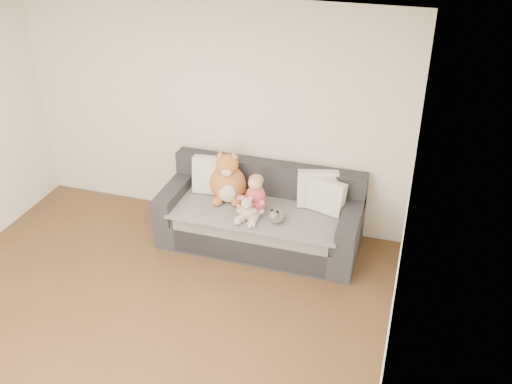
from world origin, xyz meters
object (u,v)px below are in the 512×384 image
at_px(sofa, 261,218).
at_px(toddler, 255,198).
at_px(teddy_bear, 247,210).
at_px(plush_cat, 228,181).
at_px(sippy_cup, 251,207).

xyz_separation_m(sofa, toddler, (-0.02, -0.17, 0.35)).
bearing_deg(teddy_bear, plush_cat, 118.11).
xyz_separation_m(sofa, sippy_cup, (-0.07, -0.16, 0.23)).
distance_m(teddy_bear, sippy_cup, 0.15).
relative_size(teddy_bear, sippy_cup, 2.19).
distance_m(plush_cat, teddy_bear, 0.49).
relative_size(plush_cat, sippy_cup, 4.83).
relative_size(sofa, toddler, 4.78).
height_order(sofa, teddy_bear, sofa).
bearing_deg(toddler, sippy_cup, 178.67).
distance_m(sofa, plush_cat, 0.56).
bearing_deg(plush_cat, teddy_bear, -60.39).
height_order(sofa, toddler, toddler).
bearing_deg(sippy_cup, toddler, -6.71).
bearing_deg(toddler, teddy_bear, -100.87).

